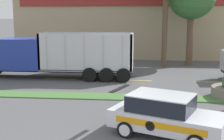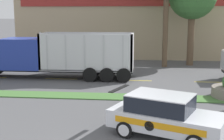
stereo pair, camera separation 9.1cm
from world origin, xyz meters
TOP-DOWN VIEW (x-y plane):
  - grass_verge at (0.00, 9.28)m, footprint 120.00×1.40m
  - centre_line_4 at (-4.13, 13.98)m, footprint 2.40×0.14m
  - centre_line_5 at (1.27, 13.98)m, footprint 2.40×0.14m
  - centre_line_6 at (6.67, 13.98)m, footprint 2.40×0.14m
  - dump_truck_lead at (-5.76, 14.44)m, footprint 12.02×2.67m
  - rally_car at (2.72, 3.76)m, footprint 4.73×3.43m
  - store_building_backdrop at (4.35, 30.20)m, footprint 32.36×12.10m

SIDE VIEW (x-z plane):
  - centre_line_4 at x=-4.13m, z-range 0.00..0.01m
  - centre_line_5 at x=1.27m, z-range 0.00..0.01m
  - centre_line_6 at x=6.67m, z-range 0.00..0.01m
  - grass_verge at x=0.00m, z-range 0.00..0.06m
  - rally_car at x=2.72m, z-range 0.01..1.70m
  - dump_truck_lead at x=-5.76m, z-range -0.17..3.25m
  - store_building_backdrop at x=4.35m, z-range 0.00..6.34m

